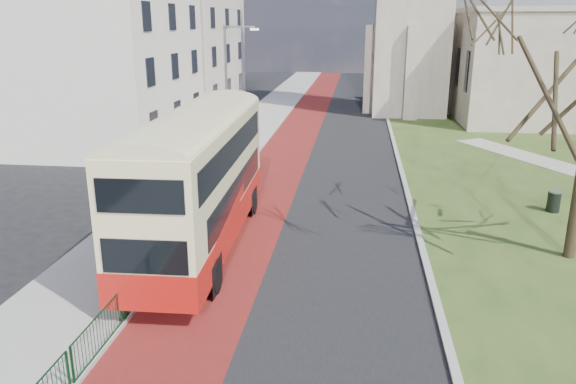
# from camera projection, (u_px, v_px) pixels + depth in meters

# --- Properties ---
(ground) EXTENTS (160.00, 160.00, 0.00)m
(ground) POSITION_uv_depth(u_px,v_px,m) (240.00, 296.00, 17.73)
(ground) COLOR black
(ground) RESTS_ON ground
(road_carriageway) EXTENTS (9.00, 120.00, 0.01)m
(road_carriageway) POSITION_uv_depth(u_px,v_px,m) (326.00, 155.00, 36.53)
(road_carriageway) COLOR black
(road_carriageway) RESTS_ON ground
(bus_lane) EXTENTS (3.40, 120.00, 0.01)m
(bus_lane) POSITION_uv_depth(u_px,v_px,m) (285.00, 153.00, 36.85)
(bus_lane) COLOR #591414
(bus_lane) RESTS_ON ground
(pavement_west) EXTENTS (4.00, 120.00, 0.12)m
(pavement_west) POSITION_uv_depth(u_px,v_px,m) (228.00, 151.00, 37.28)
(pavement_west) COLOR gray
(pavement_west) RESTS_ON ground
(kerb_west) EXTENTS (0.25, 120.00, 0.13)m
(kerb_west) POSITION_uv_depth(u_px,v_px,m) (258.00, 152.00, 37.04)
(kerb_west) COLOR #999993
(kerb_west) RESTS_ON ground
(kerb_east) EXTENTS (0.25, 80.00, 0.13)m
(kerb_east) POSITION_uv_depth(u_px,v_px,m) (396.00, 149.00, 37.86)
(kerb_east) COLOR #999993
(kerb_east) RESTS_ON ground
(pedestrian_railing) EXTENTS (0.07, 24.00, 1.12)m
(pedestrian_railing) POSITION_uv_depth(u_px,v_px,m) (186.00, 231.00, 21.71)
(pedestrian_railing) COLOR #0C3819
(pedestrian_railing) RESTS_ON ground
(street_block_near) EXTENTS (10.30, 14.30, 13.00)m
(street_block_near) POSITION_uv_depth(u_px,v_px,m) (103.00, 49.00, 38.37)
(street_block_near) COLOR silver
(street_block_near) RESTS_ON ground
(street_block_far) EXTENTS (10.30, 16.30, 11.50)m
(street_block_far) POSITION_uv_depth(u_px,v_px,m) (177.00, 49.00, 53.77)
(street_block_far) COLOR #BEB4A1
(street_block_far) RESTS_ON ground
(streetlamp) EXTENTS (2.13, 0.18, 8.00)m
(streetlamp) POSITION_uv_depth(u_px,v_px,m) (229.00, 85.00, 33.98)
(streetlamp) COLOR gray
(streetlamp) RESTS_ON pavement_west
(bus) EXTENTS (3.20, 12.26, 5.09)m
(bus) POSITION_uv_depth(u_px,v_px,m) (199.00, 174.00, 20.75)
(bus) COLOR #AC150F
(bus) RESTS_ON ground
(litter_bin) EXTENTS (0.79, 0.79, 0.98)m
(litter_bin) POSITION_uv_depth(u_px,v_px,m) (554.00, 201.00, 25.36)
(litter_bin) COLOR black
(litter_bin) RESTS_ON grass_green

